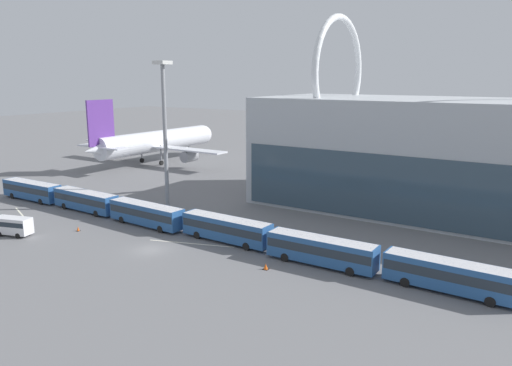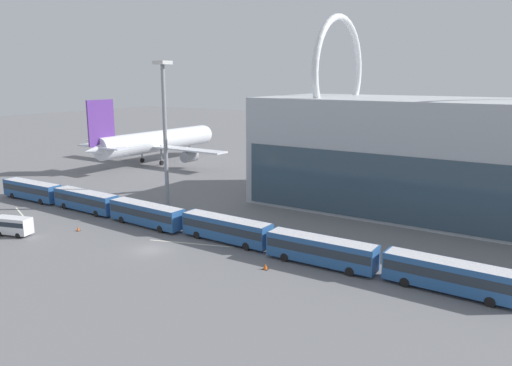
{
  "view_description": "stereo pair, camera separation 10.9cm",
  "coord_description": "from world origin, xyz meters",
  "px_view_note": "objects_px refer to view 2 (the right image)",
  "views": [
    {
      "loc": [
        42.61,
        -41.89,
        20.87
      ],
      "look_at": [
        -0.32,
        24.36,
        4.0
      ],
      "focal_mm": 35.0,
      "sensor_mm": 36.0,
      "label": 1
    },
    {
      "loc": [
        42.7,
        -41.83,
        20.87
      ],
      "look_at": [
        -0.32,
        24.36,
        4.0
      ],
      "focal_mm": 35.0,
      "sensor_mm": 36.0,
      "label": 2
    }
  ],
  "objects_px": {
    "shuttle_bus_5": "(449,274)",
    "service_van_foreground": "(13,225)",
    "shuttle_bus_1": "(86,200)",
    "shuttle_bus_4": "(321,249)",
    "floodlight_mast": "(165,121)",
    "shuttle_bus_2": "(146,213)",
    "traffic_cone_1": "(265,267)",
    "shuttle_bus_0": "(32,189)",
    "airliner_at_gate_near": "(153,142)",
    "traffic_cone_0": "(78,229)",
    "airliner_at_gate_far": "(388,165)",
    "shuttle_bus_3": "(226,228)"
  },
  "relations": [
    {
      "from": "traffic_cone_1",
      "to": "shuttle_bus_1",
      "type": "bearing_deg",
      "value": 171.93
    },
    {
      "from": "shuttle_bus_1",
      "to": "airliner_at_gate_near",
      "type": "bearing_deg",
      "value": 122.25
    },
    {
      "from": "airliner_at_gate_near",
      "to": "shuttle_bus_2",
      "type": "distance_m",
      "value": 53.42
    },
    {
      "from": "shuttle_bus_0",
      "to": "shuttle_bus_5",
      "type": "xyz_separation_m",
      "value": [
        68.8,
        -0.18,
        0.0
      ]
    },
    {
      "from": "shuttle_bus_0",
      "to": "shuttle_bus_5",
      "type": "height_order",
      "value": "same"
    },
    {
      "from": "service_van_foreground",
      "to": "traffic_cone_1",
      "type": "height_order",
      "value": "service_van_foreground"
    },
    {
      "from": "airliner_at_gate_far",
      "to": "shuttle_bus_2",
      "type": "xyz_separation_m",
      "value": [
        -21.32,
        -40.82,
        -2.95
      ]
    },
    {
      "from": "shuttle_bus_2",
      "to": "traffic_cone_1",
      "type": "xyz_separation_m",
      "value": [
        22.96,
        -4.73,
        -1.56
      ]
    },
    {
      "from": "shuttle_bus_1",
      "to": "shuttle_bus_4",
      "type": "height_order",
      "value": "same"
    },
    {
      "from": "shuttle_bus_0",
      "to": "shuttle_bus_4",
      "type": "relative_size",
      "value": 1.0
    },
    {
      "from": "service_van_foreground",
      "to": "shuttle_bus_1",
      "type": "bearing_deg",
      "value": 81.26
    },
    {
      "from": "shuttle_bus_2",
      "to": "shuttle_bus_3",
      "type": "bearing_deg",
      "value": 4.64
    },
    {
      "from": "shuttle_bus_3",
      "to": "traffic_cone_1",
      "type": "relative_size",
      "value": 19.15
    },
    {
      "from": "traffic_cone_0",
      "to": "shuttle_bus_3",
      "type": "bearing_deg",
      "value": 20.42
    },
    {
      "from": "traffic_cone_0",
      "to": "floodlight_mast",
      "type": "bearing_deg",
      "value": 84.17
    },
    {
      "from": "shuttle_bus_5",
      "to": "traffic_cone_0",
      "type": "height_order",
      "value": "shuttle_bus_5"
    },
    {
      "from": "shuttle_bus_3",
      "to": "airliner_at_gate_far",
      "type": "bearing_deg",
      "value": 80.88
    },
    {
      "from": "airliner_at_gate_far",
      "to": "shuttle_bus_2",
      "type": "bearing_deg",
      "value": 141.09
    },
    {
      "from": "service_van_foreground",
      "to": "shuttle_bus_2",
      "type": "bearing_deg",
      "value": 30.47
    },
    {
      "from": "airliner_at_gate_near",
      "to": "shuttle_bus_0",
      "type": "relative_size",
      "value": 3.41
    },
    {
      "from": "airliner_at_gate_near",
      "to": "shuttle_bus_4",
      "type": "xyz_separation_m",
      "value": [
        64.03,
        -39.13,
        -3.46
      ]
    },
    {
      "from": "airliner_at_gate_near",
      "to": "floodlight_mast",
      "type": "relative_size",
      "value": 1.89
    },
    {
      "from": "shuttle_bus_5",
      "to": "service_van_foreground",
      "type": "xyz_separation_m",
      "value": [
        -53.09,
        -12.92,
        -0.43
      ]
    },
    {
      "from": "shuttle_bus_1",
      "to": "traffic_cone_1",
      "type": "distance_m",
      "value": 37.12
    },
    {
      "from": "airliner_at_gate_far",
      "to": "shuttle_bus_4",
      "type": "relative_size",
      "value": 2.64
    },
    {
      "from": "shuttle_bus_1",
      "to": "traffic_cone_1",
      "type": "xyz_separation_m",
      "value": [
        36.72,
        -5.2,
        -1.56
      ]
    },
    {
      "from": "floodlight_mast",
      "to": "traffic_cone_0",
      "type": "xyz_separation_m",
      "value": [
        -1.65,
        -16.18,
        -13.77
      ]
    },
    {
      "from": "airliner_at_gate_near",
      "to": "shuttle_bus_4",
      "type": "bearing_deg",
      "value": -120.63
    },
    {
      "from": "shuttle_bus_1",
      "to": "traffic_cone_1",
      "type": "height_order",
      "value": "shuttle_bus_1"
    },
    {
      "from": "shuttle_bus_0",
      "to": "service_van_foreground",
      "type": "relative_size",
      "value": 2.39
    },
    {
      "from": "floodlight_mast",
      "to": "shuttle_bus_1",
      "type": "bearing_deg",
      "value": -136.44
    },
    {
      "from": "shuttle_bus_3",
      "to": "shuttle_bus_5",
      "type": "distance_m",
      "value": 27.52
    },
    {
      "from": "traffic_cone_0",
      "to": "traffic_cone_1",
      "type": "relative_size",
      "value": 0.97
    },
    {
      "from": "shuttle_bus_3",
      "to": "shuttle_bus_1",
      "type": "bearing_deg",
      "value": -178.47
    },
    {
      "from": "shuttle_bus_4",
      "to": "shuttle_bus_5",
      "type": "distance_m",
      "value": 13.76
    },
    {
      "from": "floodlight_mast",
      "to": "shuttle_bus_4",
      "type": "bearing_deg",
      "value": -16.58
    },
    {
      "from": "shuttle_bus_0",
      "to": "traffic_cone_0",
      "type": "xyz_separation_m",
      "value": [
        21.34,
        -7.14,
        -1.57
      ]
    },
    {
      "from": "shuttle_bus_2",
      "to": "shuttle_bus_0",
      "type": "bearing_deg",
      "value": -177.82
    },
    {
      "from": "airliner_at_gate_far",
      "to": "shuttle_bus_1",
      "type": "bearing_deg",
      "value": 127.66
    },
    {
      "from": "shuttle_bus_0",
      "to": "shuttle_bus_2",
      "type": "bearing_deg",
      "value": -1.27
    },
    {
      "from": "shuttle_bus_1",
      "to": "shuttle_bus_2",
      "type": "height_order",
      "value": "same"
    },
    {
      "from": "traffic_cone_0",
      "to": "traffic_cone_1",
      "type": "bearing_deg",
      "value": 4.32
    },
    {
      "from": "airliner_at_gate_near",
      "to": "shuttle_bus_3",
      "type": "relative_size",
      "value": 3.4
    },
    {
      "from": "airliner_at_gate_near",
      "to": "traffic_cone_0",
      "type": "height_order",
      "value": "airliner_at_gate_near"
    },
    {
      "from": "shuttle_bus_1",
      "to": "shuttle_bus_4",
      "type": "xyz_separation_m",
      "value": [
        41.28,
        -0.76,
        0.0
      ]
    },
    {
      "from": "shuttle_bus_2",
      "to": "floodlight_mast",
      "type": "height_order",
      "value": "floodlight_mast"
    },
    {
      "from": "service_van_foreground",
      "to": "shuttle_bus_5",
      "type": "bearing_deg",
      "value": -3.35
    },
    {
      "from": "shuttle_bus_0",
      "to": "shuttle_bus_5",
      "type": "distance_m",
      "value": 68.8
    },
    {
      "from": "shuttle_bus_0",
      "to": "service_van_foreground",
      "type": "bearing_deg",
      "value": -40.66
    },
    {
      "from": "shuttle_bus_3",
      "to": "floodlight_mast",
      "type": "height_order",
      "value": "floodlight_mast"
    }
  ]
}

